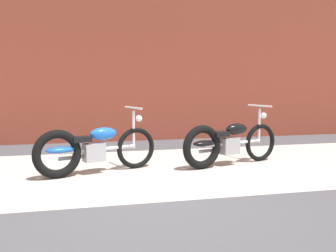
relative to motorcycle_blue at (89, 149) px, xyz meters
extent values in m
plane|color=#47474C|center=(0.72, -1.63, -0.40)|extent=(80.00, 80.00, 0.00)
cube|color=#B2ADA3|center=(0.72, 0.12, -0.40)|extent=(36.00, 3.50, 0.01)
cube|color=brown|center=(0.72, 3.57, 2.83)|extent=(36.00, 0.50, 6.45)
torus|color=black|center=(0.77, 0.25, -0.06)|extent=(0.67, 0.29, 0.68)
torus|color=black|center=(-0.47, -0.16, -0.03)|extent=(0.73, 0.36, 0.73)
cylinder|color=silver|center=(0.15, 0.05, -0.02)|extent=(1.19, 0.45, 0.06)
cube|color=#99999E|center=(0.07, 0.02, -0.06)|extent=(0.37, 0.31, 0.28)
ellipsoid|color=blue|center=(0.23, 0.07, 0.22)|extent=(0.48, 0.32, 0.20)
ellipsoid|color=blue|center=(-0.42, -0.14, 0.03)|extent=(0.47, 0.31, 0.10)
cube|color=black|center=(-0.12, -0.04, 0.16)|extent=(0.33, 0.28, 0.08)
cylinder|color=silver|center=(0.73, 0.24, 0.25)|extent=(0.06, 0.06, 0.62)
cylinder|color=silver|center=(0.73, 0.24, 0.61)|extent=(0.21, 0.56, 0.03)
sphere|color=white|center=(0.82, 0.27, 0.43)|extent=(0.11, 0.11, 0.11)
cylinder|color=silver|center=(-0.20, 0.09, -0.14)|extent=(0.54, 0.23, 0.06)
torus|color=black|center=(3.06, 0.34, -0.06)|extent=(0.67, 0.28, 0.68)
torus|color=black|center=(1.82, -0.05, -0.03)|extent=(0.74, 0.34, 0.73)
cylinder|color=silver|center=(2.44, 0.14, -0.02)|extent=(1.20, 0.42, 0.06)
cube|color=#99999E|center=(2.36, 0.12, -0.06)|extent=(0.37, 0.30, 0.28)
ellipsoid|color=black|center=(2.51, 0.17, 0.22)|extent=(0.48, 0.31, 0.20)
ellipsoid|color=black|center=(1.86, -0.03, 0.03)|extent=(0.47, 0.30, 0.10)
cube|color=black|center=(2.17, 0.06, 0.16)|extent=(0.33, 0.27, 0.08)
cylinder|color=silver|center=(3.02, 0.32, 0.25)|extent=(0.05, 0.05, 0.62)
cylinder|color=silver|center=(3.02, 0.32, 0.61)|extent=(0.20, 0.56, 0.03)
sphere|color=white|center=(3.12, 0.35, 0.43)|extent=(0.11, 0.11, 0.11)
cylinder|color=silver|center=(2.09, 0.19, -0.14)|extent=(0.54, 0.22, 0.06)
camera|label=1|loc=(-0.12, -5.85, 0.99)|focal=40.15mm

